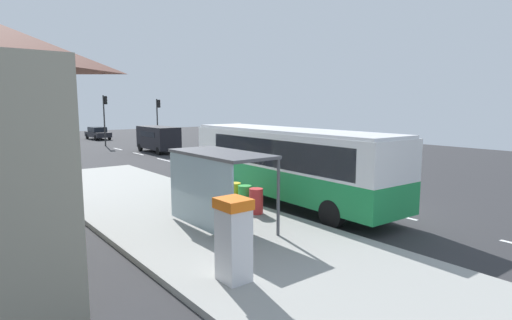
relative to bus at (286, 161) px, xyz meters
name	(u,v)px	position (x,y,z in m)	size (l,w,h in m)	color
ground_plane	(193,168)	(1.71, 11.09, -1.86)	(56.00, 92.00, 0.04)	#2D2D30
sidewalk_platform	(203,225)	(-4.69, -0.91, -1.75)	(6.20, 30.00, 0.18)	#999993
lane_stripe_seg_1	(391,214)	(1.96, -3.91, -1.84)	(0.16, 2.20, 0.01)	silver
lane_stripe_seg_2	(300,192)	(1.96, 1.09, -1.84)	(0.16, 2.20, 0.01)	silver
lane_stripe_seg_3	(240,178)	(1.96, 6.09, -1.84)	(0.16, 2.20, 0.01)	silver
lane_stripe_seg_4	(196,168)	(1.96, 11.09, -1.84)	(0.16, 2.20, 0.01)	silver
lane_stripe_seg_5	(164,160)	(1.96, 16.09, -1.84)	(0.16, 2.20, 0.01)	silver
lane_stripe_seg_6	(138,154)	(1.96, 21.09, -1.84)	(0.16, 2.20, 0.01)	silver
lane_stripe_seg_7	(118,149)	(1.96, 26.09, -1.84)	(0.16, 2.20, 0.01)	silver
bus	(286,161)	(0.00, 0.00, 0.00)	(2.87, 11.08, 3.21)	#1E8C47
white_van	(158,137)	(3.91, 21.20, -0.50)	(2.08, 5.23, 2.30)	black
sedan_near	(98,133)	(4.01, 38.76, -1.05)	(2.01, 4.48, 1.52)	black
ticket_machine	(234,239)	(-6.51, -5.34, -0.67)	(0.66, 0.76, 1.94)	silver
recycling_bin_red	(256,201)	(-2.49, -1.08, -1.19)	(0.52, 0.52, 0.95)	red
recycling_bin_green	(245,198)	(-2.49, -0.38, -1.19)	(0.52, 0.52, 0.95)	green
recycling_bin_yellow	(234,195)	(-2.49, 0.32, -1.19)	(0.52, 0.52, 0.95)	yellow
traffic_light_near_side	(158,114)	(7.21, 28.24, 1.39)	(0.49, 0.28, 4.85)	#2D2D2D
traffic_light_far_side	(71,113)	(-1.39, 29.04, 1.64)	(0.49, 0.28, 5.26)	#2D2D2D
traffic_light_median	(105,113)	(2.11, 29.84, 1.61)	(0.49, 0.28, 5.20)	#2D2D2D
bus_shelter	(213,171)	(-4.70, -1.61, 0.25)	(1.80, 4.00, 2.50)	#4C4C51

